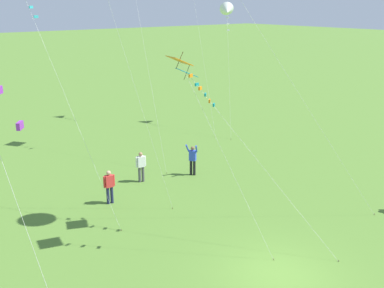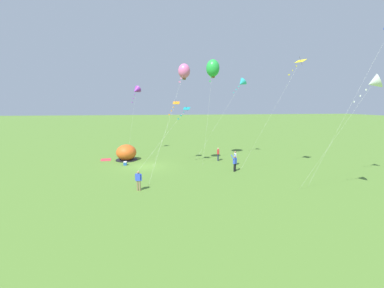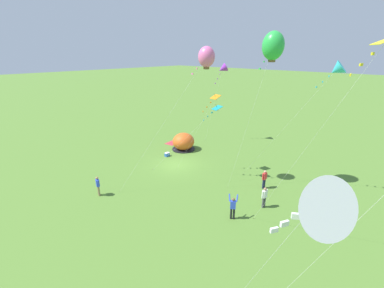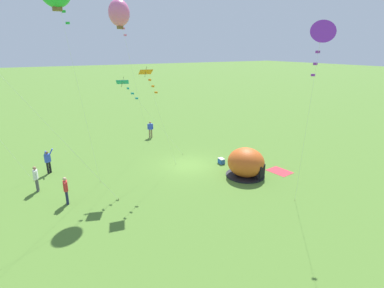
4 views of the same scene
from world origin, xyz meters
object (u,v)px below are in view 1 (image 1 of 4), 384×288
(kite_orange, at_px, (186,70))
(person_with_toddler, at_px, (141,165))
(person_arms_raised, at_px, (193,159))
(person_strolling, at_px, (109,185))
(kite_white, at_px, (227,11))
(kite_teal, at_px, (194,81))

(kite_orange, bearing_deg, person_with_toddler, 71.67)
(person_arms_raised, bearing_deg, kite_orange, -130.46)
(person_with_toddler, distance_m, person_strolling, 3.08)
(kite_white, bearing_deg, kite_teal, -136.83)
(person_with_toddler, bearing_deg, kite_white, 27.97)
(person_with_toddler, height_order, kite_orange, kite_orange)
(person_strolling, bearing_deg, person_arms_raised, 4.72)
(person_arms_raised, xyz_separation_m, kite_orange, (-5.19, -6.09, 6.17))
(person_strolling, distance_m, kite_orange, 8.39)
(person_strolling, distance_m, kite_teal, 7.38)
(person_strolling, relative_size, kite_white, 0.18)
(kite_white, bearing_deg, kite_orange, -137.01)
(kite_white, height_order, kite_orange, kite_white)
(person_strolling, relative_size, kite_orange, 0.22)
(kite_orange, bearing_deg, person_arms_raised, 49.54)
(kite_white, distance_m, kite_teal, 18.36)
(kite_white, bearing_deg, person_strolling, -152.09)
(person_strolling, distance_m, person_arms_raised, 5.60)
(person_arms_raised, distance_m, kite_white, 14.28)
(person_arms_raised, bearing_deg, kite_white, 38.59)
(kite_white, bearing_deg, person_arms_raised, -141.41)
(person_strolling, bearing_deg, kite_white, 27.91)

